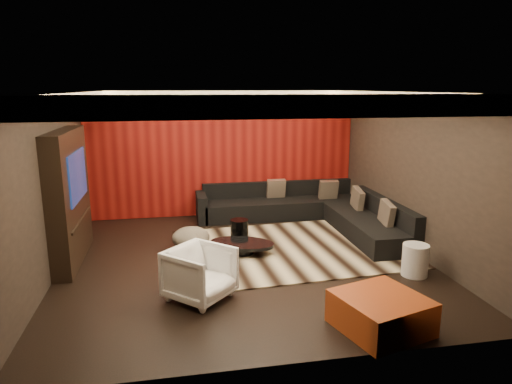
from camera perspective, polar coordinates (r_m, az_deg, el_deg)
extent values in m
cube|color=black|center=(7.81, -1.36, -8.67)|extent=(6.00, 6.00, 0.02)
cube|color=silver|center=(7.26, -1.48, 12.48)|extent=(6.00, 6.00, 0.02)
cube|color=black|center=(10.35, -4.13, 4.77)|extent=(6.00, 0.02, 2.80)
cube|color=black|center=(7.55, -24.60, 0.54)|extent=(0.02, 6.00, 2.80)
cube|color=black|center=(8.43, 19.24, 2.19)|extent=(0.02, 6.00, 2.80)
cube|color=#6B0C0A|center=(10.31, -4.10, 4.74)|extent=(5.98, 0.05, 2.78)
cube|color=silver|center=(9.94, -4.04, 11.90)|extent=(6.00, 0.60, 0.22)
cube|color=silver|center=(4.62, 4.01, 10.69)|extent=(6.00, 0.60, 0.22)
cube|color=silver|center=(7.33, -23.17, 10.53)|extent=(0.60, 4.80, 0.22)
cube|color=silver|center=(8.15, 17.99, 11.08)|extent=(0.60, 4.80, 0.22)
cube|color=#FFD899|center=(9.60, -3.78, 11.33)|extent=(4.80, 0.08, 0.04)
cube|color=#FFD899|center=(4.96, 2.99, 9.81)|extent=(4.80, 0.08, 0.04)
cube|color=#FFD899|center=(7.27, -20.45, 10.03)|extent=(0.08, 4.80, 0.04)
cube|color=#FFD899|center=(7.99, 15.77, 10.55)|extent=(0.08, 4.80, 0.04)
cube|color=black|center=(8.14, -22.34, -0.58)|extent=(0.30, 2.00, 2.20)
cube|color=black|center=(8.04, -21.44, 1.89)|extent=(0.04, 1.30, 0.80)
cube|color=black|center=(8.21, -21.01, -3.25)|extent=(0.04, 1.60, 0.04)
cube|color=#C0B18D|center=(8.38, 4.16, -7.03)|extent=(4.18, 3.25, 0.02)
cylinder|color=black|center=(8.09, -1.76, -6.94)|extent=(1.50, 1.50, 0.19)
cylinder|color=black|center=(8.71, -2.09, -4.75)|extent=(0.42, 0.42, 0.40)
ellipsoid|color=#BCAC91|center=(8.41, -8.13, -5.64)|extent=(0.90, 0.90, 0.37)
cylinder|color=silver|center=(7.57, 19.27, -8.04)|extent=(0.47, 0.47, 0.50)
cube|color=#9F4314|center=(5.89, 15.33, -14.35)|extent=(1.19, 1.19, 0.42)
imported|color=white|center=(6.42, -7.01, -10.11)|extent=(1.12, 1.12, 0.73)
cube|color=black|center=(10.37, 3.16, -1.98)|extent=(3.50, 0.90, 0.40)
cube|color=black|center=(10.61, 2.74, 0.45)|extent=(3.50, 0.20, 0.35)
cube|color=black|center=(9.19, 13.72, -4.31)|extent=(0.90, 2.60, 0.40)
cube|color=black|center=(9.24, 15.83, -1.93)|extent=(0.20, 2.60, 0.35)
cube|color=black|center=(10.07, -6.83, -1.91)|extent=(0.20, 0.90, 0.60)
cube|color=tan|center=(10.40, 9.05, 0.30)|extent=(0.42, 0.20, 0.44)
cube|color=tan|center=(10.39, 2.53, 0.45)|extent=(0.42, 0.20, 0.44)
cube|color=tan|center=(8.68, 16.03, -2.57)|extent=(0.12, 0.50, 0.50)
cube|color=tan|center=(9.65, 12.57, -0.83)|extent=(0.12, 0.50, 0.50)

